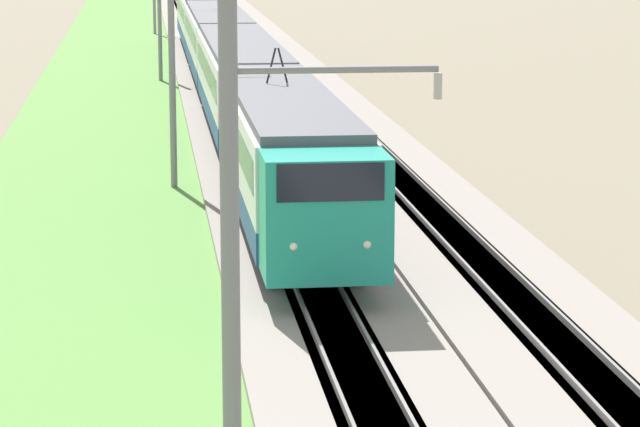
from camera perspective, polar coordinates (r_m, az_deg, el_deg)
ballast_main at (r=62.10m, az=-2.90°, el=2.90°), size 240.00×4.40×0.30m
ballast_adjacent at (r=62.55m, az=1.23°, el=2.97°), size 240.00×4.40×0.30m
track_main at (r=62.10m, az=-2.90°, el=2.91°), size 240.00×1.57×0.45m
track_adjacent at (r=62.55m, az=1.23°, el=2.98°), size 240.00×1.57×0.45m
grass_verge at (r=62.00m, az=-8.12°, el=2.70°), size 240.00×8.26×0.12m
passenger_train at (r=72.12m, az=-3.47°, el=5.87°), size 78.32×2.99×5.16m
catenary_mast_near at (r=17.68m, az=-3.17°, el=-4.66°), size 0.22×2.56×8.28m
catenary_mast_mid at (r=50.45m, az=-5.53°, el=5.83°), size 0.22×2.56×8.56m
catenary_mast_far at (r=83.60m, az=-6.03°, el=7.80°), size 0.22×2.56×8.16m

